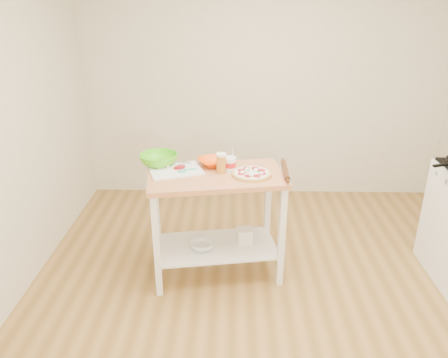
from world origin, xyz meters
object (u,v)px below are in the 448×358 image
orange_bowl (213,162)px  shelf_bin (245,235)px  shelf_glass_bowl (202,245)px  cutting_board (175,170)px  pizza (252,174)px  knife (171,162)px  beer_pint (221,163)px  spatula (186,170)px  prep_island (216,204)px  yogurt_tub (230,164)px  green_bowl (159,160)px  rolling_pin (285,170)px

orange_bowl → shelf_bin: bearing=-25.5°
shelf_glass_bowl → cutting_board: bearing=150.3°
pizza → cutting_board: pizza is taller
knife → beer_pint: (0.42, -0.19, 0.06)m
cutting_board → spatula: bearing=-36.2°
prep_island → orange_bowl: (-0.03, 0.19, 0.29)m
spatula → yogurt_tub: yogurt_tub is taller
knife → green_bowl: (-0.09, -0.04, 0.03)m
spatula → orange_bowl: 0.26m
pizza → orange_bowl: orange_bowl is taller
shelf_bin → knife: bearing=165.6°
prep_island → rolling_pin: size_ratio=3.15×
shelf_glass_bowl → knife: bearing=133.8°
green_bowl → rolling_pin: bearing=-8.0°
rolling_pin → shelf_glass_bowl: rolling_pin is taller
prep_island → green_bowl: 0.59m
knife → spatula: bearing=-41.6°
cutting_board → yogurt_tub: yogurt_tub is taller
orange_bowl → rolling_pin: orange_bowl is taller
prep_island → shelf_glass_bowl: 0.37m
beer_pint → rolling_pin: beer_pint is taller
beer_pint → green_bowl: bearing=163.6°
spatula → beer_pint: bearing=-18.5°
pizza → orange_bowl: bearing=145.5°
yogurt_tub → rolling_pin: yogurt_tub is taller
pizza → beer_pint: size_ratio=1.92×
pizza → shelf_bin: size_ratio=2.51×
prep_island → green_bowl: size_ratio=3.70×
shelf_glass_bowl → rolling_pin: bearing=8.6°
cutting_board → beer_pint: (0.36, -0.03, 0.07)m
spatula → shelf_bin: size_ratio=1.18×
spatula → orange_bowl: bearing=19.3°
knife → beer_pint: 0.47m
green_bowl → shelf_glass_bowl: bearing=-33.9°
shelf_bin → spatula: bearing=-176.5°
orange_bowl → green_bowl: green_bowl is taller
knife → shelf_bin: size_ratio=2.24×
shelf_bin → prep_island: bearing=-164.7°
cutting_board → shelf_glass_bowl: (0.21, -0.12, -0.62)m
orange_bowl → green_bowl: (-0.44, -0.01, 0.02)m
orange_bowl → rolling_pin: size_ratio=0.65×
spatula → cutting_board: bearing=145.5°
orange_bowl → shelf_glass_bowl: orange_bowl is taller
cutting_board → prep_island: bearing=-30.5°
rolling_pin → yogurt_tub: bearing=176.1°
pizza → beer_pint: beer_pint is taller
cutting_board → yogurt_tub: (0.43, 0.01, 0.05)m
beer_pint → shelf_glass_bowl: size_ratio=0.79×
prep_island → beer_pint: 0.34m
beer_pint → cutting_board: bearing=175.3°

